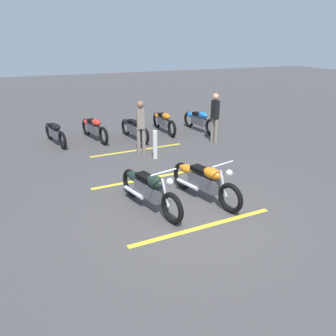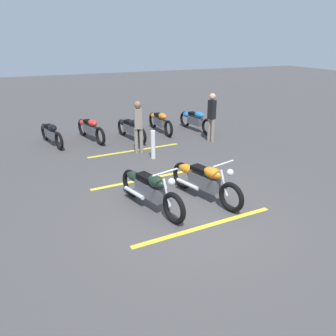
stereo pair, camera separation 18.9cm
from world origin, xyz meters
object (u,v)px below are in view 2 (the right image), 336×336
object	(u,v)px
motorcycle_row_center	(130,128)
bystander_near_row	(138,125)
motorcycle_bright_foreground	(203,180)
motorcycle_row_far_right	(51,133)
bollard_post	(153,145)
motorcycle_row_left	(160,121)
motorcycle_dark_foreground	(149,189)
motorcycle_row_far_left	(195,120)
motorcycle_row_right	(90,128)
bystander_secondary	(212,115)

from	to	relation	value
motorcycle_row_center	bystander_near_row	world-z (taller)	bystander_near_row
motorcycle_bright_foreground	bystander_near_row	world-z (taller)	bystander_near_row
motorcycle_row_far_right	bystander_near_row	xyz separation A→B (m)	(-2.11, -2.49, 0.52)
bollard_post	motorcycle_row_left	bearing A→B (deg)	-26.28
motorcycle_dark_foreground	motorcycle_row_center	bearing A→B (deg)	151.47
motorcycle_row_far_right	motorcycle_row_far_left	bearing A→B (deg)	72.91
motorcycle_bright_foreground	motorcycle_row_right	size ratio (longest dim) A/B	1.04
motorcycle_row_left	motorcycle_row_center	xyz separation A→B (m)	(-0.52, 1.37, -0.01)
motorcycle_bright_foreground	motorcycle_row_right	distance (m)	6.01
motorcycle_bright_foreground	motorcycle_row_left	distance (m)	6.01
motorcycle_row_far_right	motorcycle_bright_foreground	bearing A→B (deg)	12.12
bystander_secondary	bollard_post	bearing A→B (deg)	0.41
motorcycle_row_right	motorcycle_row_left	bearing A→B (deg)	77.01
bystander_secondary	motorcycle_dark_foreground	bearing A→B (deg)	27.24
motorcycle_row_far_right	bystander_near_row	bearing A→B (deg)	36.58
motorcycle_row_right	motorcycle_row_far_left	bearing A→B (deg)	71.48
motorcycle_bright_foreground	motorcycle_dark_foreground	xyz separation A→B (m)	(0.05, 1.31, 0.00)
motorcycle_dark_foreground	bystander_secondary	world-z (taller)	bystander_secondary
motorcycle_row_far_left	motorcycle_row_center	bearing A→B (deg)	-95.28
motorcycle_dark_foreground	motorcycle_row_center	world-z (taller)	motorcycle_dark_foreground
motorcycle_bright_foreground	motorcycle_row_left	size ratio (longest dim) A/B	1.03
motorcycle_row_center	bystander_near_row	size ratio (longest dim) A/B	1.21
motorcycle_dark_foreground	bystander_near_row	xyz separation A→B (m)	(3.68, -1.05, 0.47)
bollard_post	bystander_near_row	bearing A→B (deg)	17.74
motorcycle_bright_foreground	motorcycle_row_far_right	size ratio (longest dim) A/B	1.09
bollard_post	motorcycle_row_far_right	bearing A→B (deg)	44.07
motorcycle_dark_foreground	motorcycle_row_left	size ratio (longest dim) A/B	1.03
motorcycle_row_far_right	bystander_secondary	world-z (taller)	bystander_secondary
motorcycle_row_center	bystander_near_row	bearing A→B (deg)	-19.20
motorcycle_row_far_left	motorcycle_row_center	world-z (taller)	motorcycle_row_far_left
motorcycle_row_left	motorcycle_row_far_right	bearing A→B (deg)	-91.58
motorcycle_row_far_left	motorcycle_row_left	size ratio (longest dim) A/B	1.01
bystander_secondary	bollard_post	xyz separation A→B (m)	(-0.84, 2.55, -0.52)
motorcycle_row_far_right	bollard_post	size ratio (longest dim) A/B	2.27
motorcycle_bright_foreground	motorcycle_row_far_right	xyz separation A→B (m)	(5.84, 2.76, -0.05)
motorcycle_row_left	motorcycle_row_right	xyz separation A→B (m)	(-0.01, 2.74, 0.00)
motorcycle_row_center	motorcycle_bright_foreground	bearing A→B (deg)	-10.45
motorcycle_dark_foreground	bollard_post	size ratio (longest dim) A/B	2.48
bystander_near_row	motorcycle_row_left	bearing A→B (deg)	154.87
motorcycle_row_center	bystander_secondary	size ratio (longest dim) A/B	1.18
motorcycle_row_left	bystander_near_row	bearing A→B (deg)	-38.92
motorcycle_row_left	bollard_post	distance (m)	3.14
motorcycle_bright_foreground	motorcycle_row_right	world-z (taller)	motorcycle_bright_foreground
motorcycle_bright_foreground	bollard_post	xyz separation A→B (m)	(3.04, 0.05, -0.02)
motorcycle_row_left	motorcycle_row_right	world-z (taller)	motorcycle_row_right
bystander_near_row	motorcycle_dark_foreground	bearing A→B (deg)	-3.87
motorcycle_row_far_right	bollard_post	distance (m)	3.90
motorcycle_row_far_left	bystander_near_row	distance (m)	3.47
bollard_post	motorcycle_dark_foreground	bearing A→B (deg)	157.02
motorcycle_row_far_left	bystander_near_row	size ratio (longest dim) A/B	1.28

